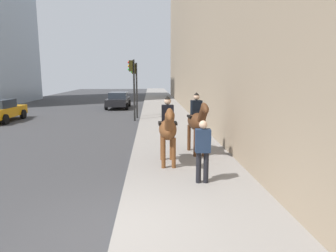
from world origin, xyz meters
TOP-DOWN VIEW (x-y plane):
  - sidewalk_slab at (0.00, -1.82)m, footprint 120.00×3.63m
  - mounted_horse_near at (4.08, -1.27)m, footprint 2.15×0.60m
  - mounted_horse_far at (5.36, -2.41)m, footprint 2.15×0.74m
  - pedestrian_greeting at (2.36, -2.10)m, footprint 0.28×0.41m
  - car_far_lane at (22.03, 2.22)m, footprint 4.51×2.03m
  - traffic_light_near_curb at (14.19, 0.42)m, footprint 0.20×0.44m
  - traffic_light_far_curb at (15.58, 0.32)m, footprint 0.20×0.44m

SIDE VIEW (x-z plane):
  - sidewalk_slab at x=0.00m, z-range 0.00..0.12m
  - car_far_lane at x=22.03m, z-range 0.03..1.47m
  - pedestrian_greeting at x=2.36m, z-range 0.25..1.95m
  - mounted_horse_near at x=4.08m, z-range 0.22..2.43m
  - mounted_horse_far at x=5.36m, z-range 0.23..2.48m
  - traffic_light_far_curb at x=15.58m, z-range 0.65..4.47m
  - traffic_light_near_curb at x=14.19m, z-range 0.67..4.63m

